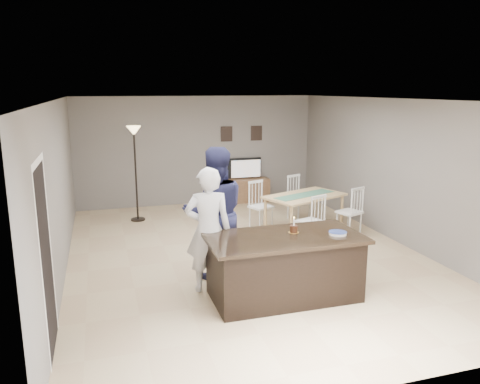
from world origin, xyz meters
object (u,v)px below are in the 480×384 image
object	(u,v)px
floor_lamp	(135,148)
woman	(208,230)
kitchen_island	(284,266)
plate_stack	(338,233)
television	(245,168)
man	(215,213)
tv_console	(246,190)
dining_table	(304,201)
birthday_cake	(294,229)

from	to	relation	value
floor_lamp	woman	bearing A→B (deg)	-80.43
woman	floor_lamp	bearing A→B (deg)	-73.20
kitchen_island	woman	xyz separation A→B (m)	(-0.95, 0.55, 0.46)
woman	plate_stack	world-z (taller)	woman
television	man	world-z (taller)	man
tv_console	woman	bearing A→B (deg)	-113.18
woman	dining_table	bearing A→B (deg)	-131.14
tv_console	man	world-z (taller)	man
man	dining_table	size ratio (longest dim) A/B	0.90
television	woman	size ratio (longest dim) A/B	0.50
tv_console	man	size ratio (longest dim) A/B	0.59
kitchen_island	dining_table	size ratio (longest dim) A/B	0.95
television	birthday_cake	xyz separation A→B (m)	(-1.02, -5.53, 0.09)
television	woman	xyz separation A→B (m)	(-2.15, -5.09, 0.05)
kitchen_island	woman	world-z (taller)	woman
plate_stack	floor_lamp	bearing A→B (deg)	116.40
kitchen_island	man	size ratio (longest dim) A/B	1.05
tv_console	television	distance (m)	0.57
woman	plate_stack	xyz separation A→B (m)	(1.68, -0.70, 0.01)
dining_table	floor_lamp	world-z (taller)	floor_lamp
floor_lamp	dining_table	bearing A→B (deg)	-29.36
plate_stack	dining_table	size ratio (longest dim) A/B	0.11
kitchen_island	plate_stack	bearing A→B (deg)	-11.79
plate_stack	tv_console	bearing A→B (deg)	85.28
tv_console	birthday_cake	size ratio (longest dim) A/B	5.26
birthday_cake	kitchen_island	bearing A→B (deg)	-148.21
dining_table	woman	bearing A→B (deg)	-159.58
kitchen_island	woman	distance (m)	1.19
floor_lamp	birthday_cake	bearing A→B (deg)	-68.03
plate_stack	floor_lamp	size ratio (longest dim) A/B	0.12
birthday_cake	plate_stack	xyz separation A→B (m)	(0.55, -0.26, -0.03)
tv_console	plate_stack	xyz separation A→B (m)	(-0.47, -5.72, 0.62)
television	plate_stack	bearing A→B (deg)	85.34
woman	kitchen_island	bearing A→B (deg)	157.17
birthday_cake	man	bearing A→B (deg)	135.66
birthday_cake	floor_lamp	bearing A→B (deg)	111.97
birthday_cake	floor_lamp	distance (m)	4.89
television	woman	bearing A→B (deg)	67.10
woman	plate_stack	size ratio (longest dim) A/B	7.26
birthday_cake	dining_table	xyz separation A→B (m)	(1.40, 2.69, -0.32)
floor_lamp	kitchen_island	bearing A→B (deg)	-70.47
woman	floor_lamp	xyz separation A→B (m)	(-0.68, 4.05, 0.71)
dining_table	plate_stack	bearing A→B (deg)	-127.31
woman	dining_table	world-z (taller)	woman
kitchen_island	man	xyz separation A→B (m)	(-0.74, 1.01, 0.57)
dining_table	birthday_cake	bearing A→B (deg)	-138.73
kitchen_island	floor_lamp	bearing A→B (deg)	109.53
dining_table	television	bearing A→B (deg)	76.39
man	kitchen_island	bearing A→B (deg)	130.19
man	dining_table	world-z (taller)	man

